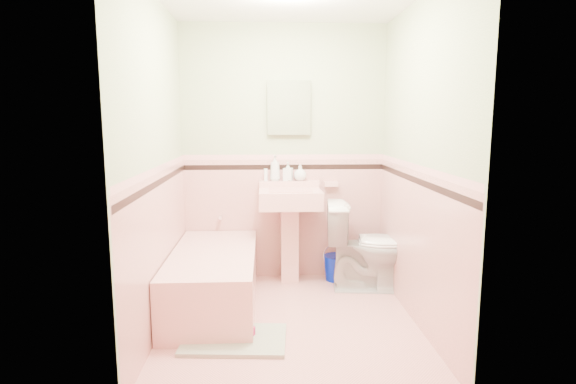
{
  "coord_description": "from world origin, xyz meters",
  "views": [
    {
      "loc": [
        -0.19,
        -3.49,
        1.58
      ],
      "look_at": [
        0.0,
        0.25,
        1.0
      ],
      "focal_mm": 28.88,
      "sensor_mm": 36.0,
      "label": 1
    }
  ],
  "objects_px": {
    "soap_bottle_mid": "(288,171)",
    "soap_bottle_right": "(300,173)",
    "bathtub": "(214,281)",
    "toilet": "(371,246)",
    "sink": "(290,237)",
    "medicine_cabinet": "(289,108)",
    "soap_bottle_left": "(275,168)",
    "shoe": "(244,331)",
    "bucket": "(336,268)"
  },
  "relations": [
    {
      "from": "soap_bottle_mid",
      "to": "soap_bottle_right",
      "type": "xyz_separation_m",
      "value": [
        0.12,
        0.0,
        -0.01
      ]
    },
    {
      "from": "bathtub",
      "to": "toilet",
      "type": "height_order",
      "value": "toilet"
    },
    {
      "from": "sink",
      "to": "medicine_cabinet",
      "type": "distance_m",
      "value": 1.25
    },
    {
      "from": "bathtub",
      "to": "sink",
      "type": "distance_m",
      "value": 0.89
    },
    {
      "from": "soap_bottle_left",
      "to": "shoe",
      "type": "xyz_separation_m",
      "value": [
        -0.26,
        -1.33,
        -1.05
      ]
    },
    {
      "from": "medicine_cabinet",
      "to": "soap_bottle_right",
      "type": "distance_m",
      "value": 0.64
    },
    {
      "from": "sink",
      "to": "bucket",
      "type": "height_order",
      "value": "sink"
    },
    {
      "from": "sink",
      "to": "bucket",
      "type": "relative_size",
      "value": 3.68
    },
    {
      "from": "medicine_cabinet",
      "to": "soap_bottle_left",
      "type": "bearing_deg",
      "value": -167.77
    },
    {
      "from": "medicine_cabinet",
      "to": "toilet",
      "type": "distance_m",
      "value": 1.54
    },
    {
      "from": "medicine_cabinet",
      "to": "bucket",
      "type": "height_order",
      "value": "medicine_cabinet"
    },
    {
      "from": "bathtub",
      "to": "toilet",
      "type": "relative_size",
      "value": 1.81
    },
    {
      "from": "bathtub",
      "to": "soap_bottle_right",
      "type": "distance_m",
      "value": 1.36
    },
    {
      "from": "bathtub",
      "to": "soap_bottle_left",
      "type": "relative_size",
      "value": 5.98
    },
    {
      "from": "medicine_cabinet",
      "to": "shoe",
      "type": "xyz_separation_m",
      "value": [
        -0.4,
        -1.36,
        -1.64
      ]
    },
    {
      "from": "soap_bottle_mid",
      "to": "toilet",
      "type": "relative_size",
      "value": 0.22
    },
    {
      "from": "toilet",
      "to": "shoe",
      "type": "bearing_deg",
      "value": 136.3
    },
    {
      "from": "soap_bottle_mid",
      "to": "soap_bottle_right",
      "type": "bearing_deg",
      "value": 0.0
    },
    {
      "from": "shoe",
      "to": "soap_bottle_mid",
      "type": "bearing_deg",
      "value": 96.74
    },
    {
      "from": "medicine_cabinet",
      "to": "toilet",
      "type": "bearing_deg",
      "value": -28.15
    },
    {
      "from": "sink",
      "to": "soap_bottle_left",
      "type": "distance_m",
      "value": 0.69
    },
    {
      "from": "bathtub",
      "to": "shoe",
      "type": "bearing_deg",
      "value": -65.97
    },
    {
      "from": "medicine_cabinet",
      "to": "shoe",
      "type": "height_order",
      "value": "medicine_cabinet"
    },
    {
      "from": "bucket",
      "to": "soap_bottle_left",
      "type": "bearing_deg",
      "value": 169.0
    },
    {
      "from": "soap_bottle_left",
      "to": "toilet",
      "type": "xyz_separation_m",
      "value": [
        0.88,
        -0.37,
        -0.7
      ]
    },
    {
      "from": "soap_bottle_right",
      "to": "shoe",
      "type": "xyz_separation_m",
      "value": [
        -0.51,
        -1.33,
        -1.01
      ]
    },
    {
      "from": "toilet",
      "to": "medicine_cabinet",
      "type": "bearing_deg",
      "value": 68.14
    },
    {
      "from": "soap_bottle_left",
      "to": "bucket",
      "type": "relative_size",
      "value": 1.0
    },
    {
      "from": "medicine_cabinet",
      "to": "shoe",
      "type": "distance_m",
      "value": 2.17
    },
    {
      "from": "bathtub",
      "to": "shoe",
      "type": "relative_size",
      "value": 9.61
    },
    {
      "from": "bathtub",
      "to": "soap_bottle_mid",
      "type": "xyz_separation_m",
      "value": [
        0.67,
        0.71,
        0.86
      ]
    },
    {
      "from": "soap_bottle_mid",
      "to": "bathtub",
      "type": "bearing_deg",
      "value": -133.28
    },
    {
      "from": "sink",
      "to": "shoe",
      "type": "distance_m",
      "value": 1.29
    },
    {
      "from": "soap_bottle_mid",
      "to": "bucket",
      "type": "distance_m",
      "value": 1.07
    },
    {
      "from": "bucket",
      "to": "soap_bottle_mid",
      "type": "bearing_deg",
      "value": 166.16
    },
    {
      "from": "bucket",
      "to": "shoe",
      "type": "xyz_separation_m",
      "value": [
        -0.87,
        -1.22,
        -0.07
      ]
    },
    {
      "from": "soap_bottle_left",
      "to": "soap_bottle_right",
      "type": "relative_size",
      "value": 1.59
    },
    {
      "from": "bathtub",
      "to": "soap_bottle_left",
      "type": "bearing_deg",
      "value": 52.66
    },
    {
      "from": "sink",
      "to": "soap_bottle_left",
      "type": "relative_size",
      "value": 3.7
    },
    {
      "from": "soap_bottle_mid",
      "to": "toilet",
      "type": "xyz_separation_m",
      "value": [
        0.76,
        -0.37,
        -0.67
      ]
    },
    {
      "from": "toilet",
      "to": "bathtub",
      "type": "bearing_deg",
      "value": 109.74
    },
    {
      "from": "soap_bottle_left",
      "to": "soap_bottle_mid",
      "type": "distance_m",
      "value": 0.13
    },
    {
      "from": "soap_bottle_left",
      "to": "shoe",
      "type": "height_order",
      "value": "soap_bottle_left"
    },
    {
      "from": "soap_bottle_mid",
      "to": "bucket",
      "type": "xyz_separation_m",
      "value": [
        0.48,
        -0.12,
        -0.96
      ]
    },
    {
      "from": "medicine_cabinet",
      "to": "soap_bottle_mid",
      "type": "distance_m",
      "value": 0.62
    },
    {
      "from": "soap_bottle_mid",
      "to": "toilet",
      "type": "bearing_deg",
      "value": -25.99
    },
    {
      "from": "soap_bottle_right",
      "to": "sink",
      "type": "bearing_deg",
      "value": -121.39
    },
    {
      "from": "toilet",
      "to": "sink",
      "type": "bearing_deg",
      "value": 82.06
    },
    {
      "from": "soap_bottle_left",
      "to": "shoe",
      "type": "distance_m",
      "value": 1.72
    },
    {
      "from": "soap_bottle_right",
      "to": "soap_bottle_mid",
      "type": "bearing_deg",
      "value": 180.0
    }
  ]
}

